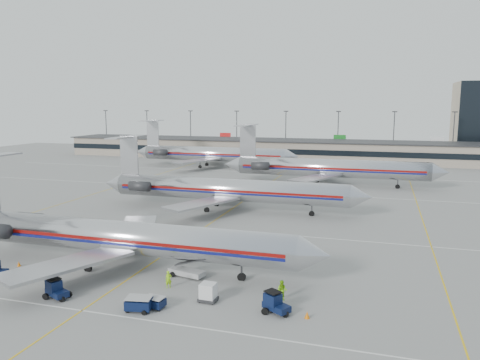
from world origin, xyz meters
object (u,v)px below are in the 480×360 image
at_px(jet_second_row, 223,189).
at_px(uld_container, 208,292).
at_px(jet_foreground, 115,236).
at_px(belt_loader, 187,271).
at_px(tug_center, 56,289).

height_order(jet_second_row, uld_container, jet_second_row).
bearing_deg(jet_foreground, belt_loader, -4.11).
bearing_deg(jet_second_row, tug_center, -93.81).
bearing_deg(jet_second_row, jet_foreground, -93.99).
relative_size(jet_foreground, belt_loader, 9.67).
distance_m(tug_center, uld_container, 13.75).
distance_m(jet_foreground, jet_second_row, 29.52).
bearing_deg(belt_loader, uld_container, -38.36).
bearing_deg(tug_center, belt_loader, 66.91).
bearing_deg(jet_foreground, uld_container, -23.95).
relative_size(jet_foreground, uld_container, 26.59).
xyz_separation_m(jet_foreground, jet_second_row, (2.05, 29.44, 0.13)).
distance_m(jet_second_row, tug_center, 38.69).
bearing_deg(belt_loader, jet_second_row, 114.57).
bearing_deg(jet_foreground, jet_second_row, 86.01).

